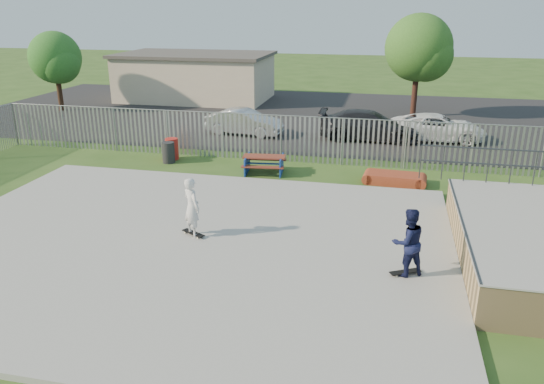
% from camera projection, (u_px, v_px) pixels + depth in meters
% --- Properties ---
extents(ground, '(120.00, 120.00, 0.00)m').
position_uv_depth(ground, '(182.00, 246.00, 14.94)').
color(ground, '#2F501B').
rests_on(ground, ground).
extents(concrete_slab, '(15.00, 12.00, 0.15)m').
position_uv_depth(concrete_slab, '(182.00, 244.00, 14.92)').
color(concrete_slab, '#9F9F99').
rests_on(concrete_slab, ground).
extents(quarter_pipe, '(5.50, 7.05, 2.19)m').
position_uv_depth(quarter_pipe, '(539.00, 244.00, 13.77)').
color(quarter_pipe, tan).
rests_on(quarter_pipe, ground).
extents(fence, '(26.04, 16.02, 2.00)m').
position_uv_depth(fence, '(256.00, 168.00, 18.62)').
color(fence, gray).
rests_on(fence, ground).
extents(picnic_table, '(1.81, 1.55, 0.71)m').
position_uv_depth(picnic_table, '(264.00, 164.00, 21.29)').
color(picnic_table, maroon).
rests_on(picnic_table, ground).
extents(funbox, '(2.04, 1.13, 0.39)m').
position_uv_depth(funbox, '(394.00, 179.00, 20.06)').
color(funbox, maroon).
rests_on(funbox, ground).
extents(trash_bin_red, '(0.56, 0.56, 0.93)m').
position_uv_depth(trash_bin_red, '(172.00, 149.00, 23.13)').
color(trash_bin_red, '#B0211B').
rests_on(trash_bin_red, ground).
extents(trash_bin_grey, '(0.54, 0.54, 0.90)m').
position_uv_depth(trash_bin_grey, '(168.00, 152.00, 22.63)').
color(trash_bin_grey, '#232325').
rests_on(trash_bin_grey, ground).
extents(parking_lot, '(40.00, 18.00, 0.02)m').
position_uv_depth(parking_lot, '(298.00, 115.00, 32.40)').
color(parking_lot, black).
rests_on(parking_lot, ground).
extents(car_silver, '(4.09, 1.83, 1.30)m').
position_uv_depth(car_silver, '(244.00, 122.00, 27.37)').
color(car_silver, silver).
rests_on(car_silver, parking_lot).
extents(car_dark, '(5.02, 2.13, 1.44)m').
position_uv_depth(car_dark, '(369.00, 125.00, 26.28)').
color(car_dark, black).
rests_on(car_dark, parking_lot).
extents(car_white, '(4.67, 2.20, 1.29)m').
position_uv_depth(car_white, '(437.00, 127.00, 26.21)').
color(car_white, white).
rests_on(car_white, parking_lot).
extents(building, '(10.40, 6.40, 3.20)m').
position_uv_depth(building, '(196.00, 76.00, 37.18)').
color(building, beige).
rests_on(building, ground).
extents(tree_left, '(3.17, 3.17, 4.89)m').
position_uv_depth(tree_left, '(55.00, 58.00, 32.66)').
color(tree_left, '#3C2518').
rests_on(tree_left, ground).
extents(tree_mid, '(3.87, 3.87, 5.97)m').
position_uv_depth(tree_mid, '(419.00, 48.00, 30.61)').
color(tree_mid, '#3D2018').
rests_on(tree_mid, ground).
extents(skateboard_a, '(0.80, 0.56, 0.08)m').
position_uv_depth(skateboard_a, '(405.00, 273.00, 13.10)').
color(skateboard_a, black).
rests_on(skateboard_a, concrete_slab).
extents(skateboard_b, '(0.80, 0.56, 0.08)m').
position_uv_depth(skateboard_b, '(193.00, 234.00, 15.30)').
color(skateboard_b, black).
rests_on(skateboard_b, concrete_slab).
extents(skater_navy, '(1.05, 0.98, 1.73)m').
position_uv_depth(skater_navy, '(408.00, 242.00, 12.82)').
color(skater_navy, '#13183C').
rests_on(skater_navy, concrete_slab).
extents(skater_white, '(0.75, 0.72, 1.73)m').
position_uv_depth(skater_white, '(192.00, 207.00, 15.02)').
color(skater_white, silver).
rests_on(skater_white, concrete_slab).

